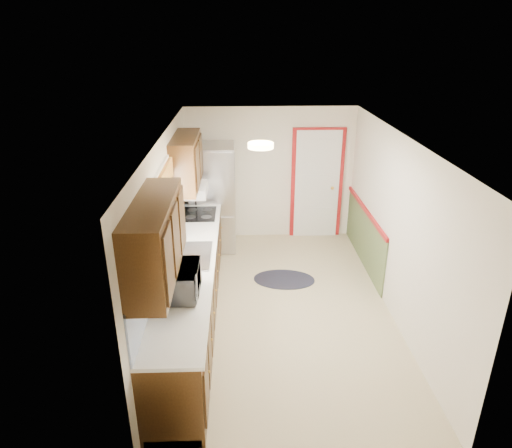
{
  "coord_description": "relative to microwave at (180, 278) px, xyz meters",
  "views": [
    {
      "loc": [
        -0.54,
        -5.41,
        3.58
      ],
      "look_at": [
        -0.34,
        0.32,
        1.15
      ],
      "focal_mm": 32.0,
      "sensor_mm": 36.0,
      "label": 1
    }
  ],
  "objects": [
    {
      "name": "back_wall_trim",
      "position": [
        2.19,
        3.31,
        -0.25
      ],
      "size": [
        1.12,
        2.3,
        2.08
      ],
      "color": "maroon",
      "rests_on": "ground"
    },
    {
      "name": "kitchen_run",
      "position": [
        -0.04,
        0.81,
        -0.33
      ],
      "size": [
        0.63,
        4.0,
        2.2
      ],
      "color": "#3A210D",
      "rests_on": "ground"
    },
    {
      "name": "cooktop",
      "position": [
        0.01,
        2.32,
        -0.19
      ],
      "size": [
        0.51,
        0.61,
        0.02
      ],
      "primitive_type": "cube",
      "color": "black",
      "rests_on": "kitchen_run"
    },
    {
      "name": "refrigerator",
      "position": [
        0.18,
        3.15,
        -0.21
      ],
      "size": [
        0.77,
        0.77,
        1.85
      ],
      "rotation": [
        0.0,
        0.0,
        0.0
      ],
      "color": "#B7B7BC",
      "rests_on": "ground"
    },
    {
      "name": "microwave",
      "position": [
        0.0,
        0.0,
        0.0
      ],
      "size": [
        0.33,
        0.58,
        0.39
      ],
      "primitive_type": "imported",
      "rotation": [
        0.0,
        0.0,
        1.56
      ],
      "color": "white",
      "rests_on": "kitchen_run"
    },
    {
      "name": "rug",
      "position": [
        1.32,
        1.89,
        -1.13
      ],
      "size": [
        1.02,
        0.72,
        0.01
      ],
      "primitive_type": "ellipsoid",
      "rotation": [
        0.0,
        0.0,
        -0.12
      ],
      "color": "black",
      "rests_on": "ground"
    },
    {
      "name": "room_shell",
      "position": [
        1.2,
        1.1,
        0.06
      ],
      "size": [
        3.2,
        5.2,
        2.52
      ],
      "color": "tan",
      "rests_on": "ground"
    },
    {
      "name": "ceiling_fixture",
      "position": [
        0.9,
        0.9,
        1.22
      ],
      "size": [
        0.3,
        0.3,
        0.06
      ],
      "primitive_type": "cylinder",
      "color": "#FFD88C",
      "rests_on": "room_shell"
    }
  ]
}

